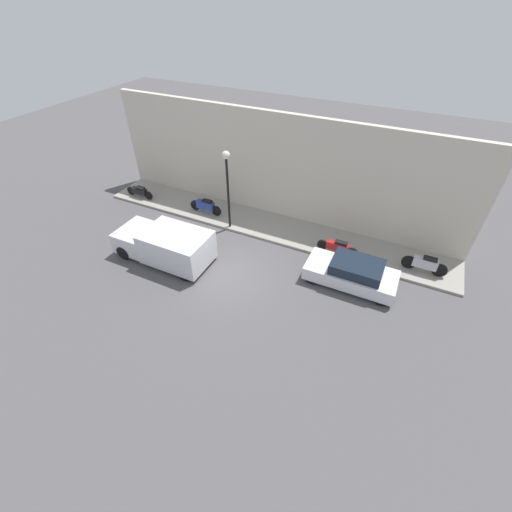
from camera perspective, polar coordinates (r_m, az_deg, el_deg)
The scene contains 10 objects.
ground_plane at distance 15.96m, azimuth -4.73°, elevation -2.93°, with size 60.00×60.00×0.00m, color #514F51.
sidewalk at distance 18.94m, azimuth 1.72°, elevation 5.16°, with size 2.53×19.76×0.13m.
building_facade at distance 18.70m, azimuth 3.74°, elevation 14.46°, with size 0.30×19.76×5.71m.
parked_car at distance 15.63m, azimuth 15.71°, elevation -2.72°, with size 1.73×3.94×1.24m.
delivery_van at distance 16.80m, azimuth -14.97°, elevation 1.94°, with size 2.08×4.72×1.65m.
motorcycle_black at distance 22.43m, azimuth -18.84°, elevation 10.16°, with size 0.30×1.90×0.70m.
motorcycle_red at distance 17.09m, azimuth 13.48°, elevation 1.55°, with size 0.30×2.01×0.72m.
scooter_silver at distance 17.30m, azimuth 26.36°, elevation -1.17°, with size 0.30×1.97×0.87m.
motorcycle_blue at distance 19.88m, azimuth -8.40°, elevation 8.30°, with size 0.30×2.00×0.84m.
streetlamp at distance 17.28m, azimuth -4.85°, elevation 13.36°, with size 0.39×0.39×4.24m.
Camera 1 is at (-10.03, -6.29, 10.70)m, focal length 24.00 mm.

